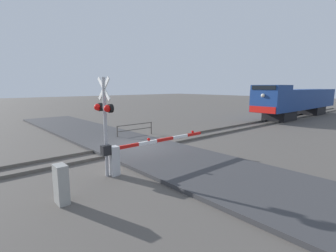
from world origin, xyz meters
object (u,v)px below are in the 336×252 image
at_px(locomotive, 297,100).
at_px(crossing_signal, 104,116).
at_px(utility_cabinet, 61,184).
at_px(guard_railing, 135,128).
at_px(crossing_gate, 129,153).

height_order(locomotive, crossing_signal, crossing_signal).
height_order(locomotive, utility_cabinet, locomotive).
height_order(crossing_signal, guard_railing, crossing_signal).
distance_m(crossing_signal, crossing_gate, 1.97).
height_order(crossing_signal, utility_cabinet, crossing_signal).
xyz_separation_m(crossing_gate, utility_cabinet, (1.16, -3.24, -0.21)).
distance_m(locomotive, crossing_signal, 26.88).
bearing_deg(utility_cabinet, locomotive, 98.69).
height_order(crossing_signal, crossing_gate, crossing_signal).
xyz_separation_m(locomotive, guard_railing, (-2.99, -21.17, -1.39)).
relative_size(locomotive, crossing_gate, 2.93).
bearing_deg(crossing_gate, utility_cabinet, -70.24).
bearing_deg(crossing_gate, crossing_signal, -96.34).
xyz_separation_m(crossing_signal, crossing_gate, (0.11, 1.03, -1.68)).
bearing_deg(crossing_gate, guard_railing, 144.24).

